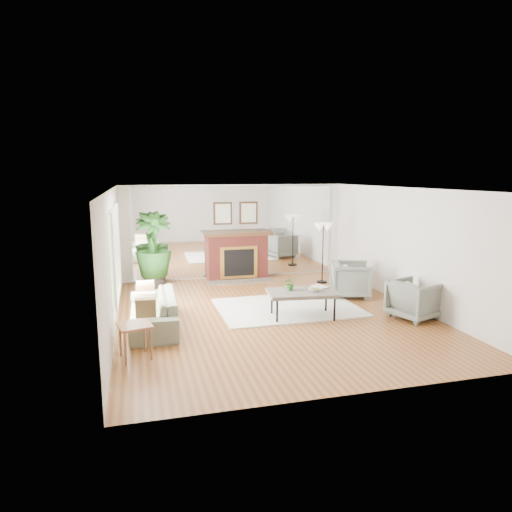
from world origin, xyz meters
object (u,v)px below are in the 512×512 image
object	(u,v)px
armchair_back	(350,279)
potted_ficus	(153,248)
coffee_table	(303,293)
side_table	(135,330)
fireplace	(237,255)
armchair_front	(414,299)
floor_lamp	(323,232)
sofa	(153,311)

from	to	relation	value
armchair_back	potted_ficus	distance (m)	4.81
coffee_table	side_table	size ratio (longest dim) A/B	2.52
fireplace	armchair_front	bearing A→B (deg)	-58.18
side_table	potted_ficus	size ratio (longest dim) A/B	0.31
side_table	potted_ficus	distance (m)	4.56
armchair_front	floor_lamp	size ratio (longest dim) A/B	0.54
armchair_back	coffee_table	bearing A→B (deg)	144.81
armchair_front	potted_ficus	bearing A→B (deg)	31.87
sofa	potted_ficus	xyz separation A→B (m)	(0.15, 3.08, 0.67)
sofa	floor_lamp	distance (m)	5.11
potted_ficus	side_table	bearing A→B (deg)	-95.82
potted_ficus	armchair_front	bearing A→B (deg)	-38.77
armchair_back	side_table	world-z (taller)	armchair_back
fireplace	sofa	world-z (taller)	fireplace
armchair_back	fireplace	bearing A→B (deg)	59.17
side_table	floor_lamp	xyz separation A→B (m)	(4.68, 3.87, 0.87)
potted_ficus	coffee_table	bearing A→B (deg)	-50.48
coffee_table	potted_ficus	distance (m)	4.27
fireplace	side_table	size ratio (longest dim) A/B	3.64
armchair_front	side_table	distance (m)	5.29
floor_lamp	potted_ficus	bearing A→B (deg)	171.46
armchair_back	floor_lamp	size ratio (longest dim) A/B	0.57
armchair_back	potted_ficus	xyz separation A→B (m)	(-4.30, 2.07, 0.58)
coffee_table	armchair_back	distance (m)	2.01
side_table	potted_ficus	xyz separation A→B (m)	(0.46, 4.50, 0.53)
potted_ficus	floor_lamp	distance (m)	4.28
coffee_table	floor_lamp	world-z (taller)	floor_lamp
armchair_back	armchair_front	distance (m)	1.84
armchair_back	armchair_front	world-z (taller)	armchair_back
sofa	armchair_back	world-z (taller)	armchair_back
floor_lamp	coffee_table	bearing A→B (deg)	-119.95
coffee_table	armchair_front	distance (m)	2.17
fireplace	floor_lamp	distance (m)	2.35
fireplace	armchair_front	world-z (taller)	fireplace
side_table	coffee_table	bearing A→B (deg)	21.26
armchair_back	potted_ficus	bearing A→B (deg)	82.27
fireplace	coffee_table	world-z (taller)	fireplace
potted_ficus	sofa	bearing A→B (deg)	-92.73
sofa	armchair_front	world-z (taller)	armchair_front
armchair_back	side_table	distance (m)	5.35
armchair_back	armchair_front	size ratio (longest dim) A/B	1.07
armchair_front	fireplace	bearing A→B (deg)	12.46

